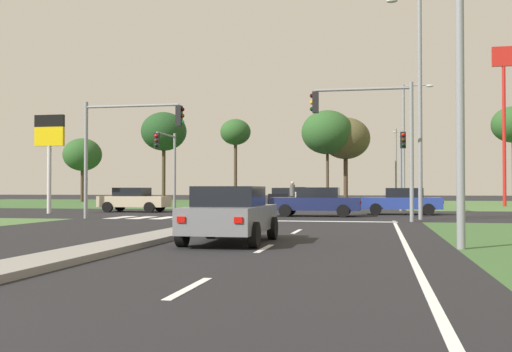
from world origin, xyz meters
TOP-DOWN VIEW (x-y plane):
  - ground_plane at (0.00, 30.00)m, footprint 200.00×200.00m
  - grass_verge_far_left at (-25.50, 54.50)m, footprint 35.00×35.00m
  - median_island_near at (0.00, 11.00)m, footprint 1.20×22.00m
  - median_island_far at (0.00, 55.00)m, footprint 1.20×36.00m
  - lane_dash_near at (3.50, 4.44)m, footprint 0.14×2.00m
  - lane_dash_second at (3.50, 10.44)m, footprint 0.14×2.00m
  - lane_dash_third at (3.50, 16.44)m, footprint 0.14×2.00m
  - edge_line_right at (6.85, 12.00)m, footprint 0.14×24.00m
  - stop_bar_near at (3.80, 23.00)m, footprint 6.40×0.50m
  - crosswalk_bar_near at (-6.40, 24.80)m, footprint 0.70×2.80m
  - crosswalk_bar_second at (-5.25, 24.80)m, footprint 0.70×2.80m
  - crosswalk_bar_third at (-4.10, 24.80)m, footprint 0.70×2.80m
  - crosswalk_bar_fourth at (-2.95, 24.80)m, footprint 0.70×2.80m
  - crosswalk_bar_fifth at (-1.80, 24.80)m, footprint 0.70×2.80m
  - crosswalk_bar_sixth at (-0.65, 24.80)m, footprint 0.70×2.80m
  - crosswalk_bar_seventh at (0.50, 24.80)m, footprint 0.70×2.80m
  - car_beige_near at (-8.60, 31.77)m, footprint 4.20×2.08m
  - car_silver_second at (-2.43, 63.55)m, footprint 1.95×4.55m
  - car_grey_third at (2.33, 11.78)m, footprint 2.03×4.18m
  - car_blue_fourth at (7.46, 31.04)m, footprint 4.37×2.08m
  - car_navy_fifth at (3.01, 28.02)m, footprint 4.63×2.09m
  - car_black_sixth at (-2.25, 50.48)m, footprint 2.00×4.36m
  - traffic_signal_near_right at (6.05, 23.40)m, footprint 4.51×0.32m
  - traffic_signal_far_right at (7.60, 34.97)m, footprint 0.32×4.33m
  - traffic_signal_far_left at (-7.60, 35.19)m, footprint 0.32×3.88m
  - traffic_signal_near_left at (-5.77, 23.40)m, footprint 5.02×0.32m
  - street_lamp_near at (8.15, 11.33)m, footprint 1.04×1.73m
  - street_lamp_second at (8.00, 25.59)m, footprint 1.61×1.60m
  - street_lamp_third at (8.28, 44.33)m, footprint 2.32×0.56m
  - street_lamp_fourth at (8.10, 65.38)m, footprint 0.56×2.07m
  - pedestrian_at_median at (0.22, 39.33)m, footprint 0.34×0.34m
  - fastfood_pole_sign at (16.22, 48.93)m, footprint 1.80×0.40m
  - fuel_price_totem at (-12.47, 28.58)m, footprint 1.80×0.24m
  - treeline_near at (-25.62, 58.57)m, footprint 4.21×4.21m
  - treeline_second at (-17.49, 62.03)m, footprint 5.11×5.11m
  - treeline_third at (-8.79, 60.24)m, footprint 3.26×3.26m
  - treeline_fourth at (0.93, 61.35)m, footprint 5.48×5.48m
  - treeline_fifth at (2.77, 62.60)m, footprint 5.23×5.23m

SIDE VIEW (x-z plane):
  - ground_plane at x=0.00m, z-range 0.00..0.00m
  - grass_verge_far_left at x=-25.50m, z-range 0.00..0.01m
  - lane_dash_near at x=3.50m, z-range 0.00..0.01m
  - lane_dash_second at x=3.50m, z-range 0.00..0.01m
  - lane_dash_third at x=3.50m, z-range 0.00..0.01m
  - edge_line_right at x=6.85m, z-range 0.00..0.01m
  - stop_bar_near at x=3.80m, z-range 0.00..0.01m
  - crosswalk_bar_near at x=-6.40m, z-range 0.00..0.01m
  - crosswalk_bar_second at x=-5.25m, z-range 0.00..0.01m
  - crosswalk_bar_third at x=-4.10m, z-range 0.00..0.01m
  - crosswalk_bar_fourth at x=-2.95m, z-range 0.00..0.01m
  - crosswalk_bar_fifth at x=-1.80m, z-range 0.00..0.01m
  - crosswalk_bar_sixth at x=-0.65m, z-range 0.00..0.01m
  - crosswalk_bar_seventh at x=0.50m, z-range 0.00..0.01m
  - median_island_near at x=0.00m, z-range 0.00..0.14m
  - median_island_far at x=0.00m, z-range 0.00..0.14m
  - car_blue_fourth at x=7.46m, z-range 0.02..1.49m
  - car_grey_third at x=2.33m, z-range 0.02..1.51m
  - car_beige_near at x=-8.60m, z-range 0.02..1.52m
  - car_navy_fifth at x=3.01m, z-range 0.02..1.52m
  - car_black_sixth at x=-2.25m, z-range 0.02..1.53m
  - car_silver_second at x=-2.43m, z-range 0.01..1.63m
  - pedestrian_at_median at x=0.22m, z-range 0.34..2.15m
  - traffic_signal_far_right at x=7.60m, z-range 0.96..5.98m
  - traffic_signal_far_left at x=-7.60m, z-range 0.96..6.22m
  - traffic_signal_near_left at x=-5.77m, z-range 1.08..6.69m
  - traffic_signal_near_right at x=6.05m, z-range 1.11..7.18m
  - fuel_price_totem at x=-12.47m, z-range 1.31..7.01m
  - street_lamp_fourth at x=8.10m, z-range 0.52..8.52m
  - treeline_near at x=-25.62m, z-range 1.67..8.62m
  - street_lamp_third at x=8.28m, z-range 0.54..9.93m
  - street_lamp_near at x=8.15m, z-range 0.52..10.85m
  - street_lamp_second at x=8.00m, z-range 0.54..11.42m
  - treeline_fifth at x=2.77m, z-range 2.26..11.31m
  - treeline_fourth at x=0.93m, z-range 2.52..12.24m
  - treeline_third at x=-8.79m, z-range 2.95..11.83m
  - treeline_second at x=-17.49m, z-range 2.81..12.87m
  - fastfood_pole_sign at x=16.22m, z-range 2.87..15.86m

